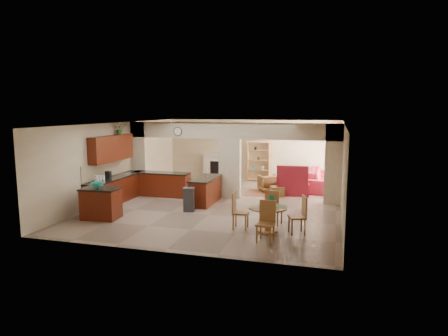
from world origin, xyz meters
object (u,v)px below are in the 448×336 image
(kitchen_island, at_px, (101,203))
(armchair, at_px, (268,183))
(dining_table, at_px, (268,215))
(sofa, at_px, (323,179))

(kitchen_island, relative_size, armchair, 1.55)
(dining_table, bearing_deg, armchair, 99.20)
(kitchen_island, xyz_separation_m, dining_table, (5.06, 0.00, -0.00))
(dining_table, bearing_deg, kitchen_island, -179.95)
(kitchen_island, relative_size, dining_table, 1.13)
(sofa, bearing_deg, armchair, 116.57)
(sofa, xyz_separation_m, armchair, (-2.11, -1.05, -0.07))
(kitchen_island, height_order, armchair, kitchen_island)
(dining_table, distance_m, armchair, 5.48)
(armchair, bearing_deg, kitchen_island, 24.76)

